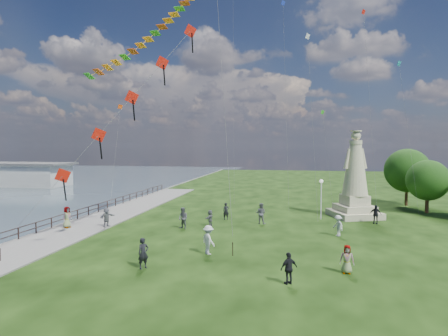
% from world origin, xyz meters
% --- Properties ---
extents(waterfront, '(200.00, 200.00, 1.51)m').
position_xyz_m(waterfront, '(-15.24, 8.99, -0.06)').
color(waterfront, '#364552').
rests_on(waterfront, ground).
extents(statue, '(5.53, 5.53, 8.78)m').
position_xyz_m(statue, '(10.57, 18.51, 3.32)').
color(statue, tan).
rests_on(statue, ground).
extents(lamppost, '(0.37, 0.37, 3.95)m').
position_xyz_m(lamppost, '(7.13, 16.73, 2.85)').
color(lamppost, silver).
rests_on(lamppost, ground).
extents(tree_row, '(8.88, 12.83, 6.89)m').
position_xyz_m(tree_row, '(19.05, 24.17, 3.82)').
color(tree_row, '#382314').
rests_on(tree_row, ground).
extents(person_0, '(0.77, 0.79, 1.82)m').
position_xyz_m(person_0, '(-4.31, -0.43, 0.91)').
color(person_0, black).
rests_on(person_0, ground).
extents(person_1, '(1.07, 0.93, 1.88)m').
position_xyz_m(person_1, '(-5.02, 10.12, 0.94)').
color(person_1, '#595960').
rests_on(person_1, ground).
extents(person_2, '(1.35, 1.33, 1.94)m').
position_xyz_m(person_2, '(-1.16, 3.11, 0.97)').
color(person_2, silver).
rests_on(person_2, ground).
extents(person_3, '(1.11, 0.98, 1.70)m').
position_xyz_m(person_3, '(4.19, -1.44, 0.85)').
color(person_3, black).
rests_on(person_3, ground).
extents(person_4, '(0.83, 0.54, 1.63)m').
position_xyz_m(person_4, '(7.42, 0.84, 0.82)').
color(person_4, '#595960').
rests_on(person_4, ground).
extents(person_5, '(1.20, 1.73, 1.71)m').
position_xyz_m(person_5, '(-11.82, 9.33, 0.86)').
color(person_5, '#595960').
rests_on(person_5, ground).
extents(person_6, '(0.71, 0.60, 1.65)m').
position_xyz_m(person_6, '(-2.05, 14.88, 0.83)').
color(person_6, black).
rests_on(person_6, ground).
extents(person_7, '(1.04, 0.75, 1.95)m').
position_xyz_m(person_7, '(1.48, 13.45, 0.97)').
color(person_7, '#595960').
rests_on(person_7, ground).
extents(person_8, '(1.04, 1.22, 1.69)m').
position_xyz_m(person_8, '(7.98, 9.87, 0.84)').
color(person_8, silver).
rests_on(person_8, ground).
extents(person_9, '(1.14, 0.82, 1.76)m').
position_xyz_m(person_9, '(11.98, 15.49, 0.88)').
color(person_9, black).
rests_on(person_9, ground).
extents(person_10, '(0.74, 1.01, 1.86)m').
position_xyz_m(person_10, '(-15.00, 8.31, 0.93)').
color(person_10, '#595960').
rests_on(person_10, ground).
extents(person_11, '(0.84, 1.45, 1.47)m').
position_xyz_m(person_11, '(-2.95, 11.63, 0.74)').
color(person_11, '#595960').
rests_on(person_11, ground).
extents(red_kite_train, '(10.27, 9.35, 16.77)m').
position_xyz_m(red_kite_train, '(-7.38, 4.58, 10.35)').
color(red_kite_train, black).
rests_on(red_kite_train, ground).
extents(small_kites, '(32.24, 16.33, 28.49)m').
position_xyz_m(small_kites, '(4.00, 23.96, 15.31)').
color(small_kites, silver).
rests_on(small_kites, ground).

